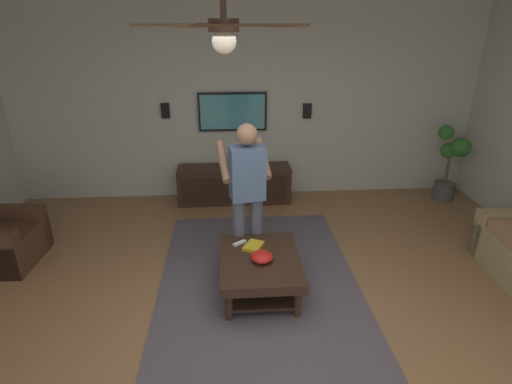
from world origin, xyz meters
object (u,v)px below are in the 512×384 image
at_px(wall_speaker_right, 165,111).
at_px(remote_white, 240,243).
at_px(wall_speaker_left, 307,111).
at_px(bowl, 262,257).
at_px(potted_plant_tall, 450,163).
at_px(book, 254,246).
at_px(tv, 233,112).
at_px(ceiling_fan, 224,29).
at_px(coffee_table, 260,267).
at_px(person_standing, 247,188).
at_px(vase_round, 246,160).
at_px(media_console, 234,184).

bearing_deg(wall_speaker_right, remote_white, -156.21).
distance_m(remote_white, wall_speaker_left, 2.69).
distance_m(bowl, wall_speaker_right, 3.03).
xyz_separation_m(potted_plant_tall, book, (-1.92, 3.11, -0.19)).
distance_m(tv, ceiling_fan, 3.43).
xyz_separation_m(coffee_table, person_standing, (0.54, 0.10, 0.64)).
distance_m(tv, remote_white, 2.44).
height_order(person_standing, wall_speaker_left, person_standing).
distance_m(bowl, remote_white, 0.41).
height_order(remote_white, vase_round, vase_round).
height_order(potted_plant_tall, wall_speaker_left, wall_speaker_left).
distance_m(bowl, wall_speaker_left, 2.91).
height_order(media_console, ceiling_fan, ceiling_fan).
xyz_separation_m(vase_round, wall_speaker_right, (0.27, 1.16, 0.71)).
bearing_deg(ceiling_fan, vase_round, -5.01).
xyz_separation_m(remote_white, wall_speaker_right, (2.28, 1.00, 0.95)).
relative_size(tv, person_standing, 0.62).
relative_size(remote_white, wall_speaker_right, 0.68).
height_order(media_console, remote_white, media_console).
height_order(tv, bowl, tv).
relative_size(wall_speaker_right, ceiling_fan, 0.19).
distance_m(bowl, book, 0.27).
distance_m(person_standing, wall_speaker_right, 2.34).
bearing_deg(coffee_table, ceiling_fan, 156.23).
bearing_deg(ceiling_fan, bowl, -27.17).
height_order(potted_plant_tall, ceiling_fan, ceiling_fan).
relative_size(coffee_table, potted_plant_tall, 0.85).
height_order(media_console, wall_speaker_left, wall_speaker_left).
height_order(person_standing, book, person_standing).
bearing_deg(person_standing, wall_speaker_right, 18.36).
height_order(bowl, book, bowl).
bearing_deg(wall_speaker_left, potted_plant_tall, -101.44).
bearing_deg(remote_white, wall_speaker_right, 78.73).
bearing_deg(book, media_console, -148.51).
height_order(tv, ceiling_fan, ceiling_fan).
bearing_deg(bowl, potted_plant_tall, -54.31).
relative_size(vase_round, wall_speaker_left, 1.00).
relative_size(bowl, ceiling_fan, 0.18).
relative_size(book, wall_speaker_right, 1.00).
relative_size(person_standing, bowl, 7.51).
distance_m(potted_plant_tall, bowl, 3.75).
height_order(media_console, potted_plant_tall, potted_plant_tall).
bearing_deg(bowl, ceiling_fan, 152.83).
relative_size(person_standing, wall_speaker_right, 7.45).
bearing_deg(remote_white, person_standing, 34.57).
distance_m(media_console, vase_round, 0.42).
distance_m(coffee_table, wall_speaker_right, 3.02).
relative_size(person_standing, vase_round, 7.45).
bearing_deg(remote_white, ceiling_fan, -131.04).
bearing_deg(book, bowl, 41.79).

